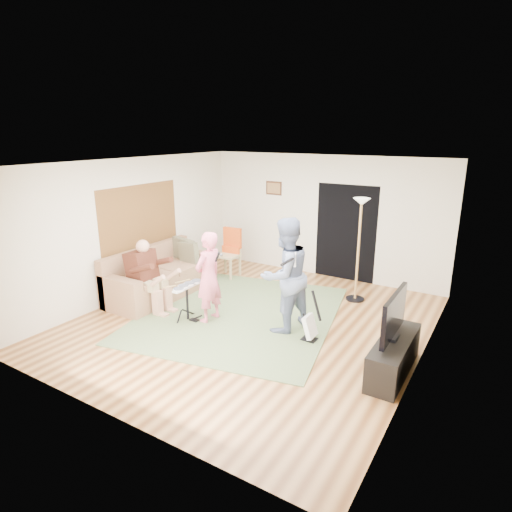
{
  "coord_description": "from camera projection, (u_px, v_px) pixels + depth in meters",
  "views": [
    {
      "loc": [
        3.6,
        -5.75,
        3.19
      ],
      "look_at": [
        -0.09,
        0.3,
        1.1
      ],
      "focal_mm": 30.0,
      "sensor_mm": 36.0,
      "label": 1
    }
  ],
  "objects": [
    {
      "name": "picture_frame",
      "position": [
        274.0,
        188.0,
        9.94
      ],
      "size": [
        0.42,
        0.03,
        0.32
      ],
      "primitive_type": "cube",
      "color": "#3F2314",
      "rests_on": "walls"
    },
    {
      "name": "window_blinds",
      "position": [
        140.0,
        216.0,
        8.51
      ],
      "size": [
        0.0,
        2.05,
        2.05
      ],
      "primitive_type": "plane",
      "rotation": [
        1.57,
        0.0,
        1.57
      ],
      "color": "brown",
      "rests_on": "walls"
    },
    {
      "name": "guitar_spare",
      "position": [
        310.0,
        326.0,
        6.68
      ],
      "size": [
        0.31,
        0.27,
        0.85
      ],
      "color": "black",
      "rests_on": "floor"
    },
    {
      "name": "microphone",
      "position": [
        217.0,
        257.0,
        7.05
      ],
      "size": [
        0.06,
        0.06,
        0.24
      ],
      "primitive_type": null,
      "color": "black",
      "rests_on": "singer"
    },
    {
      "name": "doorway",
      "position": [
        346.0,
        233.0,
        9.28
      ],
      "size": [
        2.1,
        0.0,
        2.1
      ],
      "primitive_type": "plane",
      "rotation": [
        1.57,
        0.0,
        0.0
      ],
      "color": "black",
      "rests_on": "walls"
    },
    {
      "name": "torchiere_lamp",
      "position": [
        360.0,
        232.0,
        8.0
      ],
      "size": [
        0.36,
        0.36,
        2.0
      ],
      "color": "black",
      "rests_on": "floor"
    },
    {
      "name": "television",
      "position": [
        394.0,
        315.0,
        5.65
      ],
      "size": [
        0.06,
        1.04,
        0.6
      ],
      "primitive_type": "cube",
      "color": "black",
      "rests_on": "tv_cabinet"
    },
    {
      "name": "sofa",
      "position": [
        158.0,
        279.0,
        8.59
      ],
      "size": [
        0.96,
        2.34,
        0.95
      ],
      "color": "#936949",
      "rests_on": "floor"
    },
    {
      "name": "tv_cabinet",
      "position": [
        394.0,
        356.0,
        5.79
      ],
      "size": [
        0.4,
        1.4,
        0.5
      ],
      "primitive_type": "cube",
      "color": "black",
      "rests_on": "floor"
    },
    {
      "name": "guitarist",
      "position": [
        285.0,
        275.0,
        6.88
      ],
      "size": [
        1.0,
        1.12,
        1.89
      ],
      "primitive_type": "imported",
      "rotation": [
        0.0,
        0.0,
        -1.95
      ],
      "color": "slate",
      "rests_on": "floor"
    },
    {
      "name": "drummer",
      "position": [
        150.0,
        283.0,
        7.79
      ],
      "size": [
        0.86,
        0.48,
        1.32
      ],
      "color": "#482014",
      "rests_on": "sofa"
    },
    {
      "name": "floor",
      "position": [
        252.0,
        322.0,
        7.41
      ],
      "size": [
        6.0,
        6.0,
        0.0
      ],
      "primitive_type": "plane",
      "color": "brown",
      "rests_on": "ground"
    },
    {
      "name": "dining_chair",
      "position": [
        229.0,
        259.0,
        9.65
      ],
      "size": [
        0.48,
        0.51,
        1.09
      ],
      "rotation": [
        0.0,
        0.0,
        0.05
      ],
      "color": "tan",
      "rests_on": "floor"
    },
    {
      "name": "guitar_held",
      "position": [
        297.0,
        257.0,
        6.69
      ],
      "size": [
        0.14,
        0.6,
        0.26
      ],
      "primitive_type": null,
      "rotation": [
        0.0,
        0.0,
        0.03
      ],
      "color": "white",
      "rests_on": "guitarist"
    },
    {
      "name": "drum_kit",
      "position": [
        187.0,
        304.0,
        7.41
      ],
      "size": [
        0.37,
        0.66,
        0.68
      ],
      "color": "black",
      "rests_on": "floor"
    },
    {
      "name": "walls",
      "position": [
        251.0,
        247.0,
        7.03
      ],
      "size": [
        5.5,
        6.0,
        2.7
      ],
      "primitive_type": null,
      "color": "beige",
      "rests_on": "floor"
    },
    {
      "name": "singer",
      "position": [
        208.0,
        277.0,
        7.26
      ],
      "size": [
        0.41,
        0.6,
        1.59
      ],
      "primitive_type": "imported",
      "rotation": [
        0.0,
        0.0,
        -1.63
      ],
      "color": "#E3627C",
      "rests_on": "floor"
    },
    {
      "name": "ceiling",
      "position": [
        251.0,
        163.0,
        6.65
      ],
      "size": [
        6.0,
        6.0,
        0.0
      ],
      "primitive_type": "plane",
      "rotation": [
        3.14,
        0.0,
        0.0
      ],
      "color": "white",
      "rests_on": "walls"
    },
    {
      "name": "area_rug",
      "position": [
        240.0,
        313.0,
        7.74
      ],
      "size": [
        3.98,
        4.33,
        0.02
      ],
      "primitive_type": "cube",
      "rotation": [
        0.0,
        0.0,
        0.2
      ],
      "color": "#546940",
      "rests_on": "floor"
    }
  ]
}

